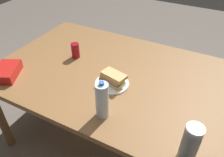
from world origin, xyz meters
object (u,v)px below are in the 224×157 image
at_px(dining_table, 115,81).
at_px(soda_can_red, 75,50).
at_px(water_bottle_tall, 102,101).
at_px(plastic_cup_stack, 190,143).
at_px(paper_plate, 112,83).
at_px(sandwich, 113,78).
at_px(chip_bag, 7,72).

height_order(dining_table, soda_can_red, soda_can_red).
distance_m(water_bottle_tall, plastic_cup_stack, 0.51).
bearing_deg(plastic_cup_stack, paper_plate, 150.27).
bearing_deg(sandwich, paper_plate, -166.03).
relative_size(soda_can_red, plastic_cup_stack, 0.55).
xyz_separation_m(chip_bag, water_bottle_tall, (0.81, -0.02, 0.08)).
relative_size(dining_table, sandwich, 9.10).
bearing_deg(paper_plate, sandwich, 13.97).
relative_size(soda_can_red, chip_bag, 0.53).
xyz_separation_m(sandwich, plastic_cup_stack, (0.59, -0.34, 0.06)).
xyz_separation_m(sandwich, water_bottle_tall, (0.08, -0.28, 0.07)).
relative_size(sandwich, chip_bag, 0.86).
bearing_deg(water_bottle_tall, chip_bag, 178.82).
relative_size(paper_plate, soda_can_red, 1.95).
bearing_deg(paper_plate, plastic_cup_stack, -29.73).
bearing_deg(sandwich, soda_can_red, 157.75).
bearing_deg(water_bottle_tall, soda_can_red, 138.17).
xyz_separation_m(dining_table, water_bottle_tall, (0.13, -0.41, 0.19)).
distance_m(sandwich, plastic_cup_stack, 0.68).
height_order(paper_plate, chip_bag, chip_bag).
bearing_deg(soda_can_red, water_bottle_tall, -41.83).
xyz_separation_m(paper_plate, water_bottle_tall, (0.09, -0.28, 0.11)).
height_order(chip_bag, water_bottle_tall, water_bottle_tall).
height_order(sandwich, soda_can_red, soda_can_red).
height_order(chip_bag, plastic_cup_stack, plastic_cup_stack).
relative_size(dining_table, water_bottle_tall, 7.24).
bearing_deg(paper_plate, dining_table, 108.06).
relative_size(sandwich, plastic_cup_stack, 0.90).
relative_size(dining_table, soda_can_red, 14.81).
height_order(dining_table, paper_plate, paper_plate).
bearing_deg(paper_plate, chip_bag, -159.70).
relative_size(sandwich, soda_can_red, 1.63).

